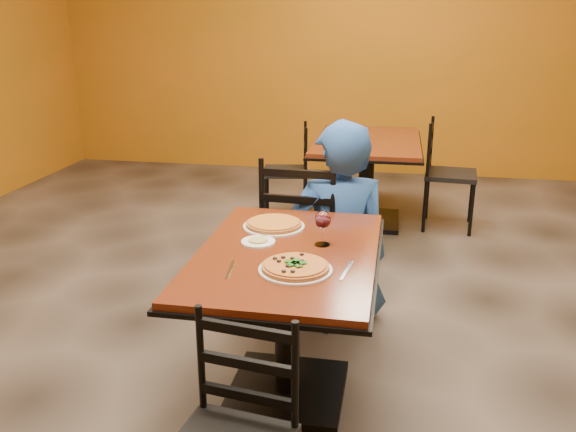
% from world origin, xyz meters
% --- Properties ---
extents(floor, '(7.00, 8.00, 0.01)m').
position_xyz_m(floor, '(0.00, 0.00, 0.00)').
color(floor, black).
rests_on(floor, ground).
extents(wall_back, '(7.00, 0.01, 3.00)m').
position_xyz_m(wall_back, '(0.00, 4.00, 1.50)').
color(wall_back, '#BA6214').
rests_on(wall_back, ground).
extents(table_main, '(0.83, 1.23, 0.75)m').
position_xyz_m(table_main, '(0.00, -0.50, 0.56)').
color(table_main, maroon).
rests_on(table_main, floor).
extents(table_second, '(0.92, 1.36, 0.75)m').
position_xyz_m(table_second, '(0.21, 2.16, 0.56)').
color(table_second, maroon).
rests_on(table_second, floor).
extents(chair_main_far, '(0.47, 0.47, 1.00)m').
position_xyz_m(chair_main_far, '(-0.07, 0.42, 0.50)').
color(chair_main_far, black).
rests_on(chair_main_far, floor).
extents(chair_second_left, '(0.45, 0.45, 0.86)m').
position_xyz_m(chair_second_left, '(-0.51, 2.16, 0.43)').
color(chair_second_left, black).
rests_on(chair_second_left, floor).
extents(chair_second_right, '(0.46, 0.46, 0.93)m').
position_xyz_m(chair_second_right, '(0.92, 2.16, 0.47)').
color(chair_second_right, black).
rests_on(chair_second_right, floor).
extents(diner, '(0.70, 0.55, 1.22)m').
position_xyz_m(diner, '(0.15, 0.32, 0.61)').
color(diner, '#1B3E99').
rests_on(diner, floor).
extents(plate_main, '(0.31, 0.31, 0.01)m').
position_xyz_m(plate_main, '(0.07, -0.71, 0.76)').
color(plate_main, white).
rests_on(plate_main, table_main).
extents(pizza_main, '(0.28, 0.28, 0.02)m').
position_xyz_m(pizza_main, '(0.07, -0.71, 0.77)').
color(pizza_main, maroon).
rests_on(pizza_main, plate_main).
extents(plate_far, '(0.31, 0.31, 0.01)m').
position_xyz_m(plate_far, '(-0.13, -0.20, 0.76)').
color(plate_far, white).
rests_on(plate_far, table_main).
extents(pizza_far, '(0.28, 0.28, 0.02)m').
position_xyz_m(pizza_far, '(-0.13, -0.20, 0.77)').
color(pizza_far, gold).
rests_on(pizza_far, plate_far).
extents(side_plate, '(0.16, 0.16, 0.01)m').
position_xyz_m(side_plate, '(-0.15, -0.42, 0.76)').
color(side_plate, white).
rests_on(side_plate, table_main).
extents(dip, '(0.09, 0.09, 0.01)m').
position_xyz_m(dip, '(-0.15, -0.42, 0.76)').
color(dip, tan).
rests_on(dip, side_plate).
extents(wine_glass, '(0.08, 0.08, 0.18)m').
position_xyz_m(wine_glass, '(0.15, -0.39, 0.84)').
color(wine_glass, white).
rests_on(wine_glass, table_main).
extents(fork, '(0.03, 0.19, 0.00)m').
position_xyz_m(fork, '(-0.20, -0.75, 0.75)').
color(fork, silver).
rests_on(fork, table_main).
extents(knife, '(0.04, 0.21, 0.00)m').
position_xyz_m(knife, '(0.29, -0.67, 0.75)').
color(knife, silver).
rests_on(knife, table_main).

